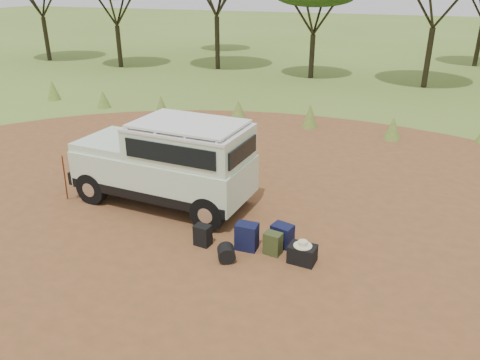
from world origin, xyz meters
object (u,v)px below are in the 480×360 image
(walking_staff, at_px, (65,178))
(duffel_navy, at_px, (282,235))
(hard_case, at_px, (302,254))
(backpack_black, at_px, (203,235))
(backpack_olive, at_px, (273,244))
(backpack_navy, at_px, (247,237))
(safari_vehicle, at_px, (168,164))

(walking_staff, height_order, duffel_navy, walking_staff)
(hard_case, bearing_deg, duffel_navy, 143.48)
(backpack_black, xyz_separation_m, backpack_olive, (1.48, 0.18, 0.01))
(walking_staff, relative_size, backpack_navy, 2.46)
(backpack_black, bearing_deg, walking_staff, 178.80)
(duffel_navy, bearing_deg, walking_staff, -165.73)
(backpack_black, distance_m, backpack_olive, 1.49)
(safari_vehicle, xyz_separation_m, backpack_navy, (2.50, -1.36, -0.76))
(safari_vehicle, xyz_separation_m, hard_case, (3.69, -1.45, -0.86))
(backpack_black, xyz_separation_m, duffel_navy, (1.57, 0.56, 0.01))
(backpack_olive, xyz_separation_m, hard_case, (0.63, -0.10, -0.05))
(backpack_navy, distance_m, duffel_navy, 0.76)
(backpack_black, height_order, backpack_olive, backpack_olive)
(safari_vehicle, relative_size, duffel_navy, 9.64)
(backpack_olive, relative_size, hard_case, 0.91)
(safari_vehicle, relative_size, backpack_navy, 7.95)
(walking_staff, bearing_deg, backpack_black, -55.31)
(backpack_navy, xyz_separation_m, backpack_olive, (0.56, -0.00, -0.05))
(backpack_navy, distance_m, hard_case, 1.20)
(backpack_black, height_order, duffel_navy, duffel_navy)
(walking_staff, xyz_separation_m, backpack_olive, (5.47, -0.49, -0.44))
(duffel_navy, bearing_deg, safari_vehicle, 178.21)
(safari_vehicle, bearing_deg, backpack_olive, -19.58)
(backpack_olive, bearing_deg, backpack_black, -162.99)
(safari_vehicle, xyz_separation_m, walking_staff, (-2.41, -0.87, -0.37))
(backpack_navy, bearing_deg, duffel_navy, 30.18)
(backpack_black, xyz_separation_m, hard_case, (2.11, 0.08, -0.04))
(walking_staff, xyz_separation_m, duffel_navy, (5.56, -0.10, -0.44))
(walking_staff, bearing_deg, backpack_navy, -51.54)
(backpack_olive, relative_size, duffel_navy, 1.00)
(duffel_navy, bearing_deg, hard_case, -26.42)
(backpack_black, relative_size, hard_case, 0.87)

